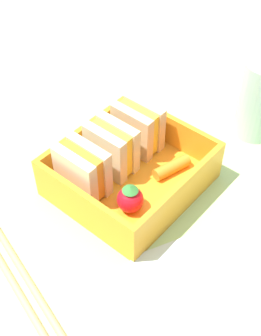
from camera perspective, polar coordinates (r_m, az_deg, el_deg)
ground_plane at (r=53.08cm, az=-0.00°, el=-2.77°), size 120.00×120.00×2.00cm
bento_tray at (r=51.88cm, az=-0.00°, el=-1.61°), size 15.21×13.73×1.20cm
bento_rim at (r=50.03cm, az=-0.00°, el=0.35°), size 15.21×13.73×3.89cm
sandwich_left at (r=48.49cm, az=-5.85°, el=-0.34°), size 3.29×5.37×5.64cm
sandwich_center_left at (r=50.69cm, az=-2.32°, el=2.45°), size 3.29×5.37×5.64cm
sandwich_center at (r=53.17cm, az=0.92°, el=4.99°), size 3.29×5.37×5.64cm
strawberry_far_left at (r=47.45cm, az=-0.04°, el=-3.76°), size 2.77×2.77×3.37cm
carrot_stick_far_left at (r=51.75cm, az=5.06°, el=0.08°), size 4.62×2.49×1.36cm
chopstick_pair at (r=46.68cm, az=-13.97°, el=-11.97°), size 6.77×18.73×0.70cm
drinking_glass at (r=57.72cm, az=15.56°, el=8.10°), size 5.16×5.16×9.88cm
folded_napkin at (r=45.90cm, az=11.71°, el=-13.18°), size 18.63×17.23×0.40cm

